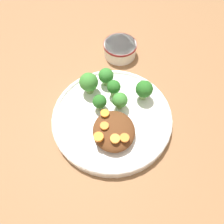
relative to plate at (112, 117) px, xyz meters
name	(u,v)px	position (x,y,z in m)	size (l,w,h in m)	color
ground_plane	(112,120)	(0.00, 0.00, -0.01)	(4.00, 4.00, 0.00)	#8C603D
plate	(112,117)	(0.00, 0.00, 0.00)	(0.28, 0.28, 0.03)	white
dip_bowl	(120,49)	(-0.04, -0.22, 0.01)	(0.10, 0.10, 0.04)	white
stew_mound	(112,131)	(0.00, 0.05, 0.02)	(0.09, 0.10, 0.03)	#5B3319
broccoli_floret_0	(89,83)	(0.05, -0.08, 0.04)	(0.05, 0.05, 0.06)	#759E51
broccoli_floret_1	(114,88)	(-0.01, -0.06, 0.04)	(0.03, 0.03, 0.05)	#759E51
broccoli_floret_2	(144,89)	(-0.08, -0.04, 0.04)	(0.04, 0.04, 0.06)	#7FA85B
broccoli_floret_3	(100,102)	(0.03, -0.02, 0.03)	(0.03, 0.03, 0.04)	#7FA85B
broccoli_floret_4	(106,76)	(0.01, -0.10, 0.04)	(0.04, 0.04, 0.05)	#759E51
broccoli_floret_5	(120,100)	(-0.02, -0.02, 0.04)	(0.04, 0.04, 0.05)	#759E51
carrot_slice_0	(104,126)	(0.02, 0.05, 0.04)	(0.02, 0.02, 0.01)	orange
carrot_slice_1	(98,137)	(0.03, 0.07, 0.04)	(0.02, 0.02, 0.01)	orange
carrot_slice_2	(113,139)	(0.00, 0.08, 0.04)	(0.02, 0.02, 0.01)	orange
carrot_slice_3	(125,138)	(-0.02, 0.08, 0.04)	(0.02, 0.02, 0.00)	orange
carrot_slice_4	(105,113)	(0.02, 0.01, 0.04)	(0.02, 0.02, 0.00)	orange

